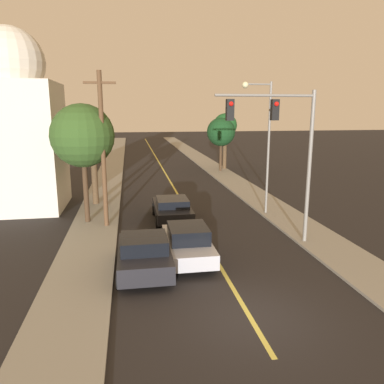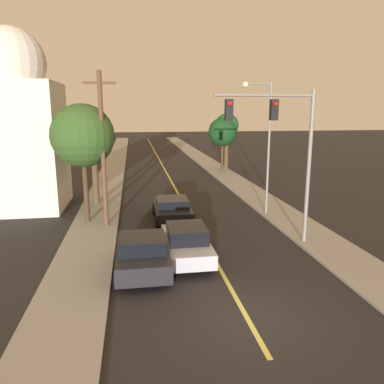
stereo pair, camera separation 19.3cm
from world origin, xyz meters
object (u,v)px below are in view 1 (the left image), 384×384
at_px(traffic_signal_mast, 283,137).
at_px(tree_right_far, 221,132).
at_px(car_near_lane_second, 172,208).
at_px(tree_left_near, 82,136).
at_px(tree_left_far, 93,143).
at_px(utility_pole_left, 103,148).
at_px(car_near_lane_front, 188,242).
at_px(streetlamp_right, 263,132).
at_px(car_outer_lane_front, 144,254).
at_px(domed_building_left, 16,127).
at_px(tree_right_near, 225,126).

distance_m(traffic_signal_mast, tree_right_far, 21.24).
height_order(car_near_lane_second, tree_left_near, tree_left_near).
bearing_deg(tree_left_far, utility_pole_left, -79.13).
relative_size(traffic_signal_mast, utility_pole_left, 0.87).
height_order(car_near_lane_front, tree_left_near, tree_left_near).
relative_size(car_near_lane_second, streetlamp_right, 0.56).
height_order(tree_left_far, tree_right_far, tree_right_far).
distance_m(traffic_signal_mast, tree_left_near, 10.42).
bearing_deg(traffic_signal_mast, tree_right_far, 83.51).
bearing_deg(tree_right_far, car_outer_lane_front, -110.56).
bearing_deg(car_near_lane_second, domed_building_left, 154.59).
xyz_separation_m(car_near_lane_front, tree_right_near, (7.63, 23.66, 3.79)).
distance_m(car_near_lane_front, tree_right_far, 23.44).
height_order(car_near_lane_front, tree_right_far, tree_right_far).
bearing_deg(streetlamp_right, car_near_lane_front, -130.95).
height_order(car_near_lane_front, traffic_signal_mast, traffic_signal_mast).
height_order(tree_left_near, tree_left_far, tree_left_near).
distance_m(car_near_lane_second, traffic_signal_mast, 7.79).
bearing_deg(streetlamp_right, domed_building_left, 164.62).
xyz_separation_m(tree_right_far, domed_building_left, (-16.00, -11.99, 1.12)).
height_order(car_near_lane_second, traffic_signal_mast, traffic_signal_mast).
height_order(car_near_lane_second, utility_pole_left, utility_pole_left).
relative_size(streetlamp_right, domed_building_left, 0.69).
distance_m(car_near_lane_front, traffic_signal_mast, 6.26).
bearing_deg(utility_pole_left, domed_building_left, 137.71).
bearing_deg(domed_building_left, traffic_signal_mast, -33.73).
bearing_deg(streetlamp_right, traffic_signal_mast, -100.41).
xyz_separation_m(tree_left_near, domed_building_left, (-4.44, 4.14, 0.31)).
relative_size(car_near_lane_front, traffic_signal_mast, 0.60).
bearing_deg(utility_pole_left, tree_left_near, 140.63).
height_order(car_outer_lane_front, tree_right_far, tree_right_far).
height_order(car_near_lane_second, tree_right_far, tree_right_far).
bearing_deg(car_outer_lane_front, traffic_signal_mast, 18.43).
bearing_deg(traffic_signal_mast, tree_right_near, 81.94).
height_order(streetlamp_right, tree_right_near, streetlamp_right).
relative_size(tree_right_near, tree_right_far, 1.07).
distance_m(streetlamp_right, tree_left_far, 10.81).
bearing_deg(tree_left_far, car_near_lane_front, -65.72).
relative_size(streetlamp_right, tree_left_near, 1.19).
distance_m(car_near_lane_front, tree_right_near, 25.15).
xyz_separation_m(car_outer_lane_front, streetlamp_right, (7.23, 7.18, 4.21)).
xyz_separation_m(traffic_signal_mast, tree_right_far, (2.40, 21.08, -0.99)).
bearing_deg(tree_left_near, car_near_lane_second, -2.66).
xyz_separation_m(tree_right_near, domed_building_left, (-16.80, -13.48, 0.61)).
bearing_deg(car_near_lane_front, domed_building_left, 131.98).
bearing_deg(streetlamp_right, car_near_lane_second, -176.21).
distance_m(tree_left_far, tree_right_near, 18.18).
bearing_deg(tree_left_far, tree_left_near, -91.54).
xyz_separation_m(tree_left_near, tree_right_far, (11.56, 16.13, -0.80)).
bearing_deg(domed_building_left, car_outer_lane_front, -56.83).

